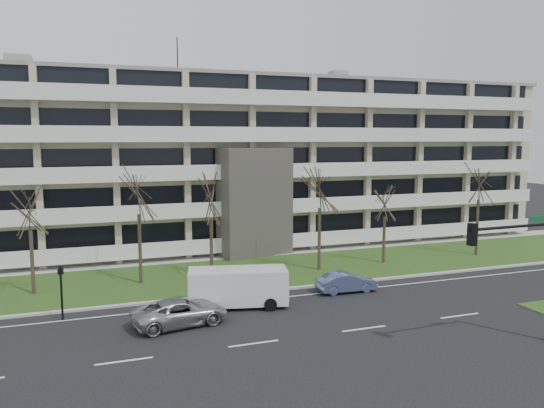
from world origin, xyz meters
name	(u,v)px	position (x,y,z in m)	size (l,w,h in m)	color
ground	(364,329)	(0.00, 0.00, 0.00)	(160.00, 160.00, 0.00)	black
grass_verge	(278,270)	(0.00, 13.00, 0.03)	(90.00, 10.00, 0.06)	#254717
curb	(304,287)	(0.00, 8.00, 0.06)	(90.00, 0.35, 0.12)	#B2B2AD
sidewalk	(255,255)	(0.00, 18.50, 0.04)	(90.00, 2.00, 0.08)	#B2B2AD
lane_edge_line	(313,294)	(0.00, 6.50, 0.01)	(90.00, 0.12, 0.01)	white
apartment_building	(233,161)	(-0.01, 25.32, 7.61)	(60.50, 15.10, 18.75)	beige
silver_pickup	(180,312)	(-8.86, 3.75, 0.70)	(2.31, 5.01, 1.39)	#ADB0B5
blue_sedan	(346,282)	(2.22, 6.25, 0.64)	(1.35, 3.88, 1.28)	#6576B0
white_van	(239,284)	(-5.05, 5.74, 1.33)	(6.04, 3.33, 2.22)	white
traffic_signal	(526,263)	(5.90, -4.48, 4.01)	(5.36, 0.48, 6.20)	black
pedestrian_signal	(61,286)	(-14.74, 6.69, 1.90)	(0.32, 0.28, 2.99)	black
tree_1	(29,206)	(-16.61, 12.37, 5.64)	(3.63, 3.63, 7.26)	#382B21
tree_2	(138,186)	(-9.99, 12.61, 6.61)	(4.25, 4.25, 8.50)	#382B21
tree_3	(211,196)	(-5.06, 12.74, 5.80)	(3.73, 3.73, 7.47)	#382B21
tree_4	(320,183)	(2.89, 11.91, 6.51)	(4.19, 4.19, 8.37)	#382B21
tree_5	(385,198)	(8.65, 12.31, 5.13)	(3.31, 3.31, 6.61)	#382B21
tree_6	(480,178)	(17.48, 12.16, 6.56)	(4.21, 4.21, 8.43)	#382B21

